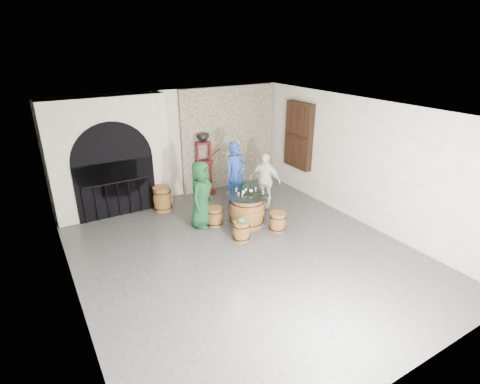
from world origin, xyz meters
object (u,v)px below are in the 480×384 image
barrel_table (247,210)px  person_white (265,180)px  person_blue (236,175)px  wine_bottle_center (251,189)px  wine_bottle_left (244,190)px  barrel_stool_near_left (241,231)px  barrel_stool_right (259,204)px  barrel_stool_left (215,216)px  side_barrel (162,199)px  barrel_stool_near_right (278,222)px  barrel_stool_far (239,203)px  wine_bottle_right (245,188)px  corking_press (204,160)px  person_green (201,194)px

barrel_table → person_white: bearing=35.1°
person_blue → wine_bottle_center: (-0.24, -1.17, 0.03)m
barrel_table → person_white: person_white is taller
wine_bottle_left → barrel_stool_near_left: bearing=-124.9°
barrel_stool_right → wine_bottle_center: size_ratio=1.52×
barrel_table → person_white: 1.34m
barrel_stool_left → person_white: person_white is taller
person_blue → person_white: size_ratio=1.21×
wine_bottle_center → side_barrel: bearing=130.4°
barrel_stool_near_right → barrel_table: bearing=124.9°
barrel_stool_near_left → person_blue: size_ratio=0.26×
barrel_stool_far → side_barrel: bearing=147.5°
barrel_table → barrel_stool_near_left: barrel_table is taller
wine_bottle_right → corking_press: (-0.04, 2.33, 0.13)m
corking_press → wine_bottle_left: bearing=-88.6°
barrel_stool_far → side_barrel: 2.16m
person_green → person_blue: bearing=-16.8°
barrel_table → person_blue: bearing=73.4°
barrel_stool_near_right → side_barrel: size_ratio=0.71×
barrel_stool_near_left → side_barrel: 2.80m
side_barrel → barrel_stool_right: bearing=-33.2°
barrel_stool_right → barrel_table: bearing=-144.9°
barrel_table → corking_press: size_ratio=0.58×
person_green → side_barrel: 1.61m
barrel_stool_left → corking_press: 2.34m
person_white → person_blue: bearing=-156.5°
person_white → barrel_stool_near_left: bearing=-85.4°
barrel_stool_near_left → wine_bottle_left: 1.08m
barrel_table → barrel_stool_left: 0.86m
barrel_stool_right → barrel_stool_near_left: size_ratio=1.00×
barrel_stool_near_left → side_barrel: (-1.03, 2.60, 0.10)m
wine_bottle_center → barrel_stool_right: bearing=40.6°
wine_bottle_right → side_barrel: wine_bottle_right is taller
side_barrel → barrel_table: bearing=-51.2°
barrel_stool_near_left → wine_bottle_center: size_ratio=1.52×
person_green → wine_bottle_left: bearing=-70.0°
barrel_stool_left → wine_bottle_left: bearing=-30.2°
wine_bottle_left → corking_press: 2.44m
barrel_stool_near_right → wine_bottle_left: wine_bottle_left is taller
person_green → wine_bottle_center: 1.28m
barrel_stool_left → person_white: size_ratio=0.31×
barrel_table → person_green: size_ratio=0.63×
barrel_stool_near_left → person_white: bearing=40.5°
person_green → barrel_stool_far: bearing=-29.1°
barrel_stool_right → wine_bottle_left: 1.17m
wine_bottle_center → wine_bottle_right: same height
barrel_table → barrel_stool_near_left: (-0.55, -0.63, -0.18)m
barrel_stool_left → wine_bottle_center: bearing=-25.8°
barrel_stool_near_left → side_barrel: size_ratio=0.71×
barrel_stool_left → wine_bottle_left: size_ratio=1.52×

